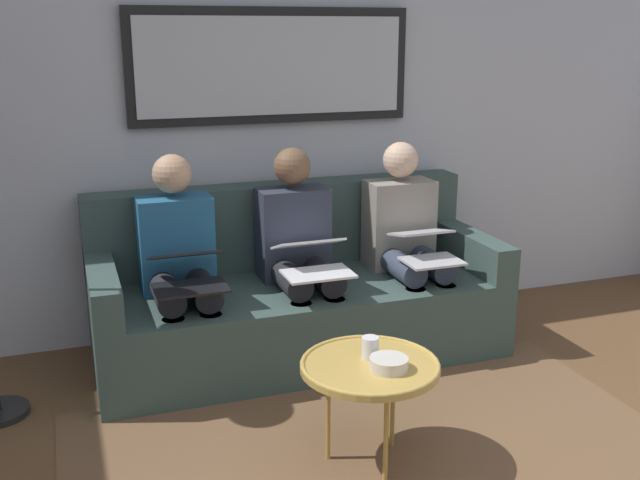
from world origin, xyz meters
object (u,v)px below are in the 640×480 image
(person_left, at_px, (406,238))
(person_middle, at_px, (299,249))
(couch, at_px, (295,296))
(laptop_white, at_px, (312,257))
(bowl, at_px, (389,364))
(laptop_black, at_px, (187,269))
(coffee_table, at_px, (370,367))
(framed_mirror, at_px, (272,66))
(laptop_silver, at_px, (426,245))
(person_right, at_px, (179,260))
(cup, at_px, (370,348))

(person_left, xyz_separation_m, person_middle, (0.64, 0.00, 0.00))
(couch, distance_m, laptop_white, 0.44)
(laptop_white, bearing_deg, person_left, -160.03)
(bowl, distance_m, laptop_black, 1.18)
(couch, distance_m, coffee_table, 1.23)
(framed_mirror, xyz_separation_m, laptop_black, (0.64, 0.69, -0.92))
(laptop_silver, height_order, laptop_black, laptop_black)
(coffee_table, bearing_deg, laptop_black, -58.06)
(bowl, relative_size, person_right, 0.14)
(framed_mirror, height_order, person_middle, framed_mirror)
(framed_mirror, relative_size, person_left, 1.42)
(cup, xyz_separation_m, laptop_white, (-0.05, -0.86, 0.13))
(laptop_white, bearing_deg, laptop_black, 0.05)
(person_right, bearing_deg, framed_mirror, -144.47)
(bowl, relative_size, laptop_silver, 0.42)
(coffee_table, bearing_deg, person_right, -63.57)
(cup, height_order, bowl, cup)
(cup, distance_m, laptop_white, 0.87)
(framed_mirror, distance_m, laptop_black, 1.31)
(coffee_table, xyz_separation_m, cup, (-0.02, -0.05, 0.06))
(bowl, xyz_separation_m, person_left, (-0.66, -1.22, 0.13))
(laptop_white, xyz_separation_m, person_right, (0.64, -0.23, -0.02))
(person_middle, xyz_separation_m, person_right, (0.64, 0.00, 0.00))
(couch, xyz_separation_m, person_right, (0.64, 0.07, 0.30))
(bowl, bearing_deg, framed_mirror, -90.65)
(coffee_table, bearing_deg, person_left, -121.68)
(person_left, relative_size, laptop_silver, 3.07)
(couch, xyz_separation_m, person_middle, (0.00, 0.07, 0.30))
(laptop_black, bearing_deg, laptop_white, -179.95)
(person_middle, distance_m, laptop_black, 0.68)
(person_right, bearing_deg, cup, 118.49)
(couch, bearing_deg, person_left, 173.87)
(framed_mirror, bearing_deg, laptop_white, 90.00)
(coffee_table, xyz_separation_m, person_right, (0.57, -1.15, 0.17))
(coffee_table, relative_size, laptop_black, 1.47)
(coffee_table, relative_size, laptop_white, 1.48)
(person_left, distance_m, person_right, 1.28)
(framed_mirror, relative_size, laptop_black, 4.21)
(coffee_table, bearing_deg, framed_mirror, -92.46)
(laptop_silver, height_order, person_middle, person_middle)
(cup, height_order, laptop_white, laptop_white)
(framed_mirror, bearing_deg, couch, 90.00)
(framed_mirror, xyz_separation_m, laptop_white, (0.00, 0.69, -0.92))
(person_middle, xyz_separation_m, laptop_black, (0.64, 0.23, 0.02))
(framed_mirror, relative_size, laptop_silver, 4.38)
(person_left, height_order, laptop_silver, person_left)
(coffee_table, bearing_deg, bowl, 124.67)
(coffee_table, relative_size, bowl, 3.66)
(person_right, xyz_separation_m, laptop_black, (0.00, 0.23, 0.02))
(laptop_black, bearing_deg, bowl, 122.15)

